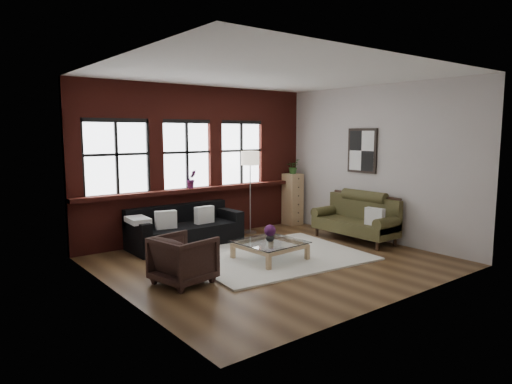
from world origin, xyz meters
TOP-DOWN VIEW (x-y plane):
  - floor at (0.00, 0.00)m, footprint 5.50×5.50m
  - ceiling at (0.00, 0.00)m, footprint 5.50×5.50m
  - wall_back at (0.00, 2.50)m, footprint 5.50×0.00m
  - wall_front at (0.00, -2.50)m, footprint 5.50×0.00m
  - wall_left at (-2.75, 0.00)m, footprint 0.00×5.00m
  - wall_right at (2.75, 0.00)m, footprint 0.00×5.00m
  - brick_backwall at (0.00, 2.44)m, footprint 5.50×0.12m
  - sill_ledge at (0.00, 2.35)m, footprint 5.50×0.30m
  - window_left at (-1.80, 2.45)m, footprint 1.38×0.10m
  - window_mid at (-0.30, 2.45)m, footprint 1.38×0.10m
  - window_right at (1.10, 2.45)m, footprint 1.38×0.10m
  - wall_poster at (2.72, 0.30)m, footprint 0.05×0.74m
  - shag_rug at (0.20, 0.18)m, footprint 3.29×2.70m
  - dark_sofa at (-0.65, 1.90)m, footprint 2.23×0.90m
  - pillow_a at (-1.13, 1.80)m, footprint 0.42×0.21m
  - pillow_b at (-0.28, 1.80)m, footprint 0.41×0.16m
  - vintage_settee at (2.30, 0.10)m, footprint 0.82×1.85m
  - pillow_settee at (2.22, -0.46)m, footprint 0.18×0.39m
  - armchair at (-1.80, -0.08)m, footprint 0.94×0.92m
  - coffee_table at (-0.01, 0.07)m, footprint 1.11×1.11m
  - vase at (-0.01, 0.07)m, footprint 0.20×0.20m
  - flowers at (-0.01, 0.07)m, footprint 0.20×0.20m
  - drawer_chest at (2.45, 2.16)m, footprint 0.38×0.38m
  - potted_plant_top at (2.45, 2.16)m, footprint 0.39×0.37m
  - floor_lamp at (1.05, 2.02)m, footprint 0.40×0.40m
  - sill_plant at (-0.26, 2.32)m, footprint 0.22×0.18m

SIDE VIEW (x-z plane):
  - floor at x=0.00m, z-range 0.00..0.00m
  - shag_rug at x=0.20m, z-range 0.00..0.03m
  - coffee_table at x=-0.01m, z-range -0.01..0.34m
  - armchair at x=-1.80m, z-range 0.00..0.73m
  - dark_sofa at x=-0.65m, z-range 0.00..0.81m
  - vase at x=-0.01m, z-range 0.34..0.50m
  - vintage_settee at x=2.30m, z-range 0.00..0.99m
  - flowers at x=-0.01m, z-range 0.43..0.64m
  - pillow_a at x=-1.13m, z-range 0.42..0.76m
  - pillow_b at x=-0.28m, z-range 0.42..0.76m
  - pillow_settee at x=2.22m, z-range 0.43..0.77m
  - drawer_chest at x=2.45m, z-range 0.00..1.24m
  - floor_lamp at x=1.05m, z-range 0.00..1.98m
  - sill_ledge at x=0.00m, z-range 1.00..1.08m
  - sill_plant at x=-0.26m, z-range 1.08..1.46m
  - potted_plant_top at x=2.45m, z-range 1.24..1.59m
  - wall_back at x=0.00m, z-range -1.15..4.35m
  - wall_front at x=0.00m, z-range -1.15..4.35m
  - wall_left at x=-2.75m, z-range -0.90..4.10m
  - wall_right at x=2.75m, z-range -0.90..4.10m
  - brick_backwall at x=0.00m, z-range 0.00..3.20m
  - window_left at x=-1.80m, z-range 1.00..2.50m
  - window_mid at x=-0.30m, z-range 1.00..2.50m
  - window_right at x=1.10m, z-range 1.00..2.50m
  - wall_poster at x=2.72m, z-range 1.38..2.32m
  - ceiling at x=0.00m, z-range 3.20..3.20m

